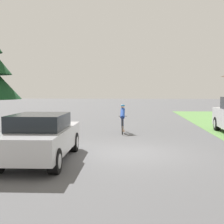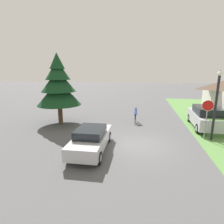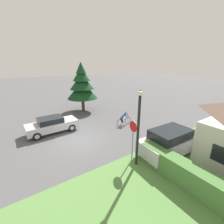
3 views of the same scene
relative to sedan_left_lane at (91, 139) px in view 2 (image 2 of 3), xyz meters
The scene contains 7 objects.
ground_plane 3.13m from the sedan_left_lane, 27.51° to the left, with size 140.00×140.00×0.00m, color #515154.
sedan_left_lane is the anchor object (origin of this frame).
cyclist 6.98m from the sedan_left_lane, 70.91° to the left, with size 0.44×1.81×1.48m.
parked_suv_right 10.26m from the sedan_left_lane, 36.77° to the left, with size 2.22×5.01×1.87m.
stop_sign 8.15m from the sedan_left_lane, 24.27° to the left, with size 0.76×0.08×2.81m.
street_lamp 8.70m from the sedan_left_lane, 22.73° to the left, with size 0.30×0.30×4.79m.
conifer_tall_near 7.33m from the sedan_left_lane, 131.89° to the left, with size 3.89×3.89×6.33m.
Camera 2 is at (0.34, -10.86, 4.66)m, focal length 28.00 mm.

